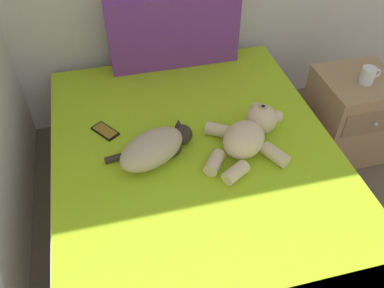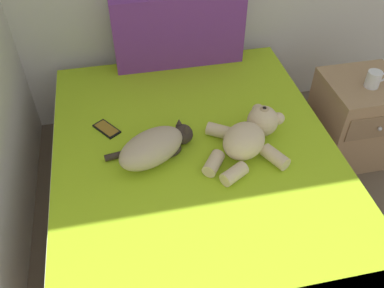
{
  "view_description": "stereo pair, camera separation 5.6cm",
  "coord_description": "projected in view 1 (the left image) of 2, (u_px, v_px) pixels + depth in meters",
  "views": [
    {
      "loc": [
        0.54,
        1.4,
        1.89
      ],
      "look_at": [
        0.89,
        2.79,
        0.53
      ],
      "focal_mm": 38.27,
      "sensor_mm": 36.0,
      "label": 1
    },
    {
      "loc": [
        0.59,
        1.38,
        1.89
      ],
      "look_at": [
        0.89,
        2.79,
        0.53
      ],
      "focal_mm": 38.27,
      "sensor_mm": 36.0,
      "label": 2
    }
  ],
  "objects": [
    {
      "name": "cell_phone",
      "position": [
        105.0,
        131.0,
        2.09
      ],
      "size": [
        0.14,
        0.16,
        0.01
      ],
      "color": "black",
      "rests_on": "bed"
    },
    {
      "name": "teddy_bear",
      "position": [
        249.0,
        134.0,
        1.98
      ],
      "size": [
        0.47,
        0.45,
        0.17
      ],
      "color": "beige",
      "rests_on": "bed"
    },
    {
      "name": "patterned_cushion",
      "position": [
        174.0,
        30.0,
        2.42
      ],
      "size": [
        0.78,
        0.14,
        0.44
      ],
      "color": "#72338C",
      "rests_on": "bed"
    },
    {
      "name": "bed",
      "position": [
        201.0,
        198.0,
        2.1
      ],
      "size": [
        1.43,
        1.99,
        0.49
      ],
      "color": "#9E7A56",
      "rests_on": "ground_plane"
    },
    {
      "name": "nightstand",
      "position": [
        349.0,
        115.0,
        2.53
      ],
      "size": [
        0.44,
        0.45,
        0.55
      ],
      "color": "#9E7A56",
      "rests_on": "ground_plane"
    },
    {
      "name": "mug",
      "position": [
        368.0,
        75.0,
        2.29
      ],
      "size": [
        0.12,
        0.08,
        0.09
      ],
      "color": "silver",
      "rests_on": "nightstand"
    },
    {
      "name": "cat",
      "position": [
        155.0,
        148.0,
        1.91
      ],
      "size": [
        0.44,
        0.33,
        0.15
      ],
      "color": "tan",
      "rests_on": "bed"
    }
  ]
}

